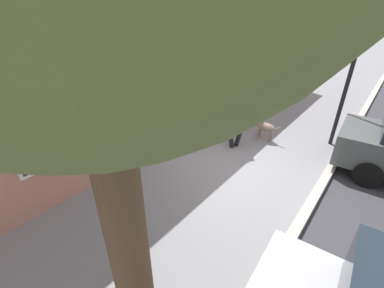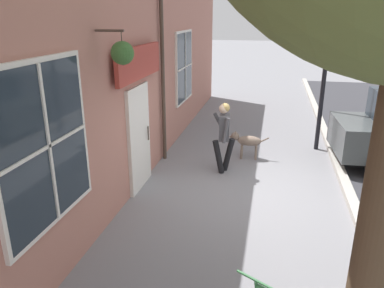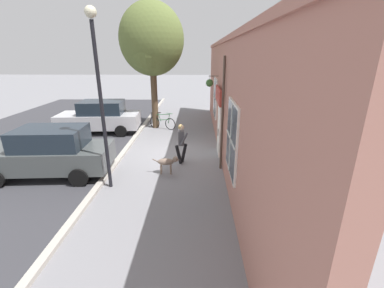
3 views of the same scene
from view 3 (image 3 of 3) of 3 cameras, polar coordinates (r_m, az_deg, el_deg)
ground_plane at (r=11.34m, az=-5.06°, el=-2.09°), size 90.00×90.00×0.00m
curb_and_road at (r=13.29m, az=-31.00°, el=-1.55°), size 10.10×28.00×0.12m
storefront_facade at (r=10.69m, az=7.30°, el=9.63°), size 0.95×18.00×4.70m
pedestrian_walking at (r=10.03m, az=-2.41°, el=0.81°), size 0.54×0.55×1.60m
dog_on_leash at (r=9.34m, az=-5.47°, el=-3.96°), size 0.99×0.29×0.68m
street_tree_by_curb at (r=14.85m, az=-9.08°, el=21.37°), size 3.46×3.11×6.78m
leaning_bicycle at (r=15.05m, az=-6.60°, el=4.80°), size 1.60×0.78×1.00m
parked_car_nearest_curb at (r=14.98m, az=-19.77°, el=5.69°), size 4.40×2.14×1.75m
parked_car_mid_block at (r=10.31m, az=-29.21°, el=-1.60°), size 4.40×2.14×1.75m
street_lamp at (r=8.03m, az=-20.08°, el=13.31°), size 0.32×0.32×5.35m
fire_hydrant at (r=16.29m, az=-8.79°, el=5.89°), size 0.34×0.20×0.77m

